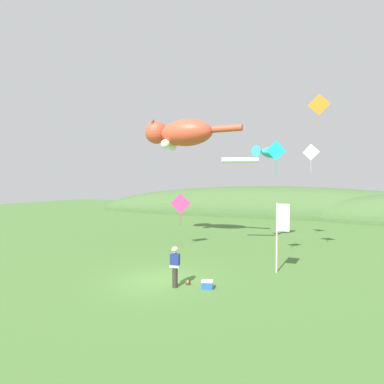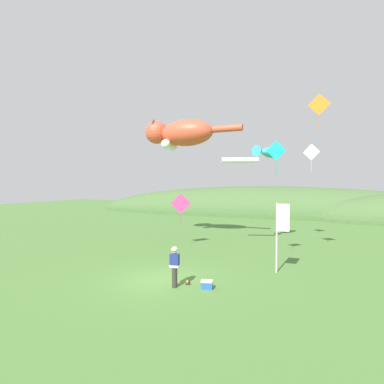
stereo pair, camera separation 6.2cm
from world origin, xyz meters
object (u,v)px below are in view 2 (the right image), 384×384
Objects in this scene: kite_spool at (188,282)px; kite_diamond_pink at (181,204)px; picnic_cooler at (207,285)px; kite_diamond_orange at (319,105)px; festival_attendant at (175,266)px; kite_fish_windsock at (269,152)px; festival_banner_pole at (280,227)px; kite_diamond_white at (311,152)px; kite_tube_streamer at (240,160)px; kite_giant_cat at (180,133)px; kite_diamond_teal at (276,151)px.

kite_diamond_pink is at bearing 116.46° from kite_spool.
picnic_cooler is 11.56m from kite_diamond_orange.
festival_attendant is 0.73× the size of kite_diamond_pink.
kite_fish_windsock is at bearing 76.98° from festival_attendant.
kite_spool is 0.06× the size of festival_banner_pole.
kite_diamond_white is (5.05, 12.64, 6.91)m from kite_spool.
kite_diamond_orange is at bearing -86.39° from kite_diamond_white.
picnic_cooler is 15.08m from kite_diamond_white.
kite_tube_streamer is at bearing 123.16° from festival_banner_pole.
festival_attendant is at bearing -165.23° from picnic_cooler.
kite_spool is at bearing -136.74° from festival_banner_pole.
kite_tube_streamer is 5.23m from kite_diamond_pink.
kite_tube_streamer is at bearing 93.85° from picnic_cooler.
kite_diamond_pink is at bearing 151.70° from festival_banner_pole.
kite_fish_windsock is (2.55, 11.01, 5.98)m from festival_attendant.
kite_diamond_white reaches higher than festival_banner_pole.
kite_spool is at bearing -63.80° from kite_giant_cat.
festival_attendant is at bearing -124.40° from kite_diamond_teal.
festival_banner_pole is 8.39m from kite_diamond_pink.
kite_fish_windsock reaches higher than festival_banner_pole.
picnic_cooler is at bearing -59.99° from kite_giant_cat.
kite_fish_windsock reaches higher than festival_attendant.
kite_diamond_teal reaches higher than kite_spool.
kite_diamond_orange reaches higher than festival_attendant.
kite_diamond_teal reaches higher than picnic_cooler.
festival_banner_pole reaches higher than picnic_cooler.
picnic_cooler is 10.56m from kite_tube_streamer.
kite_diamond_pink is at bearing -152.25° from kite_fish_windsock.
kite_diamond_white is 7.09m from kite_diamond_orange.
festival_banner_pole is 12.74m from kite_giant_cat.
kite_giant_cat is (-5.03, 10.22, 8.62)m from kite_spool.
festival_attendant is at bearing -66.72° from kite_giant_cat.
kite_spool is 11.93m from kite_diamond_orange.
picnic_cooler is 8.32m from kite_diamond_teal.
picnic_cooler is at bearing 14.77° from festival_attendant.
kite_tube_streamer is 1.06× the size of kite_diamond_pink.
kite_diamond_pink is (1.34, -2.81, -5.60)m from kite_giant_cat.
kite_diamond_orange is at bearing 46.83° from kite_spool.
picnic_cooler is 5.00m from festival_banner_pole.
kite_spool is 5.50m from festival_banner_pole.
kite_diamond_pink is (-4.08, -1.05, -3.11)m from kite_tube_streamer.
picnic_cooler is 14.73m from kite_giant_cat.
kite_tube_streamer is at bearing -138.05° from kite_diamond_white.
kite_tube_streamer is at bearing 84.95° from festival_attendant.
kite_giant_cat is at bearing 147.17° from kite_diamond_teal.
kite_tube_streamer is (5.42, -1.76, -2.50)m from kite_giant_cat.
kite_diamond_orange is at bearing 24.17° from kite_diamond_teal.
kite_tube_streamer is at bearing 128.76° from kite_diamond_teal.
kite_diamond_white is at bearing 67.52° from festival_attendant.
picnic_cooler is at bearing -107.65° from kite_diamond_white.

